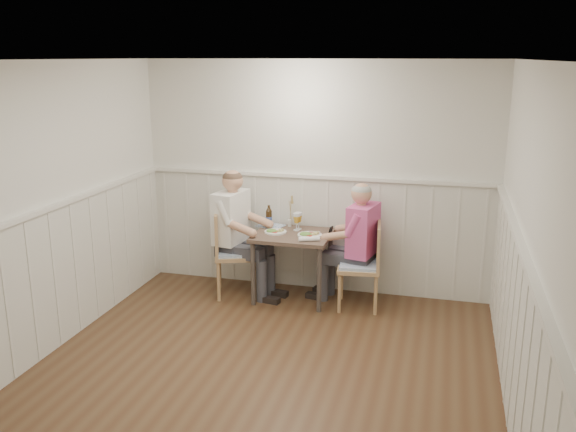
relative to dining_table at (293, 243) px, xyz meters
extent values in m
plane|color=#4C2F1C|center=(0.16, -1.84, -0.64)|extent=(4.50, 4.50, 0.00)
cube|color=silver|center=(0.16, 0.41, 0.66)|extent=(4.00, 0.04, 2.60)
cube|color=silver|center=(0.16, -4.09, 0.66)|extent=(4.00, 0.04, 2.60)
cube|color=silver|center=(-1.84, -1.84, 0.66)|extent=(0.04, 4.50, 2.60)
cube|color=silver|center=(2.16, -1.84, 0.66)|extent=(0.04, 4.50, 2.60)
cube|color=white|center=(0.16, -1.84, 1.95)|extent=(4.00, 4.50, 0.02)
cube|color=silver|center=(0.16, 0.39, 0.01)|extent=(3.98, 0.03, 1.30)
cube|color=silver|center=(-1.82, -1.84, 0.01)|extent=(0.03, 4.48, 1.30)
cube|color=silver|center=(2.15, -1.84, 0.01)|extent=(0.03, 4.48, 1.30)
cube|color=silver|center=(0.16, 0.38, 0.68)|extent=(3.98, 0.06, 0.04)
cube|color=silver|center=(-1.81, -1.84, 0.68)|extent=(0.06, 4.48, 0.04)
cube|color=silver|center=(2.13, -1.84, 0.68)|extent=(0.06, 4.48, 0.04)
cube|color=#4D3A30|center=(0.00, 0.00, 0.09)|extent=(0.83, 0.70, 0.04)
cylinder|color=#3F3833|center=(-0.36, -0.30, -0.29)|extent=(0.05, 0.05, 0.71)
cylinder|color=#3F3833|center=(-0.36, 0.30, -0.29)|extent=(0.05, 0.05, 0.71)
cylinder|color=#3F3833|center=(0.36, -0.30, -0.29)|extent=(0.05, 0.05, 0.71)
cylinder|color=#3F3833|center=(0.36, 0.30, -0.29)|extent=(0.05, 0.05, 0.71)
cube|color=tan|center=(0.74, -0.06, -0.19)|extent=(0.49, 0.49, 0.04)
cube|color=#567CB1|center=(0.74, -0.06, -0.16)|extent=(0.44, 0.44, 0.03)
cube|color=tan|center=(0.94, -0.04, 0.06)|extent=(0.08, 0.44, 0.46)
cylinder|color=tan|center=(0.95, -0.23, -0.43)|extent=(0.04, 0.04, 0.43)
cylinder|color=tan|center=(0.58, -0.27, -0.43)|extent=(0.04, 0.04, 0.43)
cylinder|color=tan|center=(0.91, 0.15, -0.43)|extent=(0.04, 0.04, 0.43)
cylinder|color=tan|center=(0.53, 0.10, -0.43)|extent=(0.04, 0.04, 0.43)
cube|color=tan|center=(-0.65, -0.04, -0.17)|extent=(0.59, 0.59, 0.04)
cube|color=#567CB1|center=(-0.65, -0.04, -0.13)|extent=(0.53, 0.53, 0.03)
cube|color=tan|center=(-0.84, -0.11, 0.09)|extent=(0.19, 0.44, 0.48)
cylinder|color=tan|center=(-0.90, 0.07, -0.42)|extent=(0.04, 0.04, 0.45)
cylinder|color=tan|center=(-0.53, 0.21, -0.42)|extent=(0.04, 0.04, 0.45)
cylinder|color=tan|center=(-0.76, -0.30, -0.42)|extent=(0.04, 0.04, 0.45)
cylinder|color=tan|center=(-0.39, -0.16, -0.42)|extent=(0.04, 0.04, 0.45)
cube|color=#3F3F47|center=(0.74, 0.04, -0.42)|extent=(0.51, 0.48, 0.45)
cube|color=#3F3F47|center=(0.55, 0.08, -0.14)|extent=(0.48, 0.44, 0.13)
cube|color=#DF448D|center=(0.74, 0.04, 0.20)|extent=(0.32, 0.48, 0.55)
sphere|color=tan|center=(0.74, 0.04, 0.59)|extent=(0.22, 0.22, 0.22)
sphere|color=#A5A5A0|center=(0.74, 0.04, 0.62)|extent=(0.21, 0.21, 0.21)
cube|color=black|center=(0.39, 0.11, 0.20)|extent=(0.03, 0.07, 0.13)
cube|color=#3F3F47|center=(-0.69, 0.00, -0.41)|extent=(0.53, 0.50, 0.47)
cube|color=#3F3F47|center=(-0.48, -0.04, -0.11)|extent=(0.50, 0.45, 0.14)
cube|color=white|center=(-0.69, 0.00, 0.25)|extent=(0.33, 0.50, 0.58)
sphere|color=tan|center=(-0.69, 0.00, 0.66)|extent=(0.23, 0.23, 0.23)
sphere|color=#4C3828|center=(-0.69, 0.00, 0.70)|extent=(0.22, 0.22, 0.22)
cylinder|color=white|center=(0.20, -0.04, 0.12)|extent=(0.27, 0.27, 0.02)
ellipsoid|color=#3F722D|center=(0.16, -0.07, 0.15)|extent=(0.13, 0.11, 0.05)
sphere|color=tan|center=(0.26, -0.03, 0.14)|extent=(0.04, 0.04, 0.04)
cube|color=#8F5344|center=(0.22, 0.02, 0.13)|extent=(0.08, 0.05, 0.01)
cylinder|color=white|center=(0.27, 0.02, 0.14)|extent=(0.06, 0.06, 0.03)
cylinder|color=white|center=(-0.19, -0.01, 0.12)|extent=(0.24, 0.24, 0.02)
ellipsoid|color=#3F722D|center=(-0.23, -0.03, 0.15)|extent=(0.12, 0.10, 0.05)
sphere|color=tan|center=(-0.14, 0.00, 0.14)|extent=(0.03, 0.03, 0.03)
cylinder|color=silver|center=(0.02, 0.19, 0.11)|extent=(0.07, 0.07, 0.01)
cylinder|color=silver|center=(0.02, 0.19, 0.16)|extent=(0.01, 0.01, 0.09)
cone|color=gold|center=(0.02, 0.19, 0.23)|extent=(0.08, 0.08, 0.08)
cylinder|color=silver|center=(0.02, 0.19, 0.29)|extent=(0.08, 0.08, 0.03)
cylinder|color=silver|center=(0.01, 0.14, 0.11)|extent=(0.07, 0.07, 0.01)
cylinder|color=silver|center=(0.01, 0.14, 0.16)|extent=(0.01, 0.01, 0.09)
cone|color=gold|center=(0.01, 0.14, 0.23)|extent=(0.08, 0.08, 0.08)
cylinder|color=silver|center=(0.01, 0.14, 0.29)|extent=(0.08, 0.08, 0.03)
cylinder|color=#302010|center=(-0.33, 0.19, 0.20)|extent=(0.07, 0.07, 0.18)
cone|color=#302010|center=(-0.33, 0.19, 0.31)|extent=(0.07, 0.07, 0.04)
cylinder|color=#302010|center=(-0.33, 0.19, 0.35)|extent=(0.03, 0.03, 0.03)
cylinder|color=#3452A0|center=(-0.33, 0.19, 0.21)|extent=(0.07, 0.07, 0.05)
cylinder|color=white|center=(0.24, -0.23, 0.13)|extent=(0.22, 0.13, 0.05)
cylinder|color=silver|center=(-0.11, 0.27, 0.15)|extent=(0.04, 0.04, 0.08)
cylinder|color=tan|center=(-0.11, 0.27, 0.29)|extent=(0.02, 0.02, 0.26)
cone|color=tan|center=(-0.11, 0.27, 0.44)|extent=(0.04, 0.04, 0.09)
cube|color=#567CB1|center=(-0.32, 0.24, 0.11)|extent=(0.34, 0.30, 0.01)
camera|label=1|loc=(1.59, -6.18, 1.98)|focal=38.00mm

